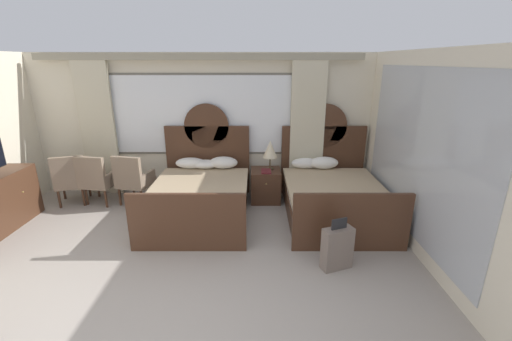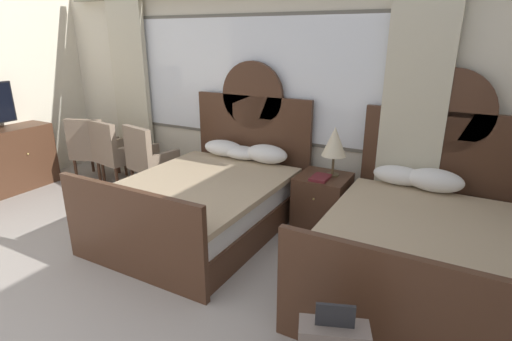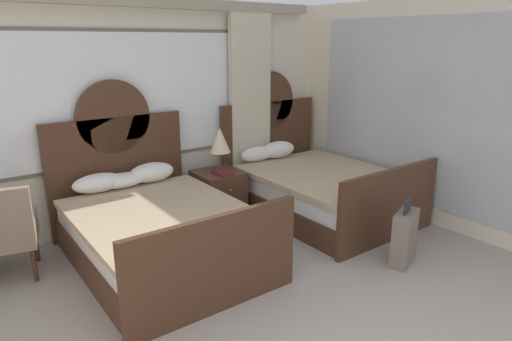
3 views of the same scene
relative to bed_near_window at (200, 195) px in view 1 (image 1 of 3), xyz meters
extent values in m
cube|color=beige|center=(-0.08, 1.15, 1.00)|extent=(6.45, 0.07, 2.70)
cube|color=#646054|center=(-0.08, 1.10, 1.21)|extent=(3.70, 0.02, 1.55)
cube|color=white|center=(-0.08, 1.10, 1.21)|extent=(3.62, 0.02, 1.47)
cube|color=beige|center=(-2.08, 1.01, 0.95)|extent=(0.65, 0.08, 2.60)
cube|color=beige|center=(1.93, 1.01, 0.95)|extent=(0.65, 0.08, 2.60)
cube|color=#9C957E|center=(-0.08, 1.01, 2.27)|extent=(5.94, 0.10, 0.12)
cube|color=beige|center=(3.18, -1.24, 1.00)|extent=(0.07, 4.71, 2.70)
cube|color=#B2B7BC|center=(3.14, -0.94, 1.00)|extent=(0.01, 3.29, 2.27)
cube|color=#472B1C|center=(0.00, -0.08, -0.20)|extent=(1.55, 2.13, 0.30)
cube|color=white|center=(0.00, -0.08, 0.06)|extent=(1.49, 2.03, 0.22)
cube|color=tan|center=(0.00, -0.16, 0.20)|extent=(1.59, 1.93, 0.06)
cube|color=#472B1C|center=(0.00, 1.02, 0.33)|extent=(1.63, 0.06, 1.36)
cylinder|color=#472B1C|center=(0.00, 1.02, 1.01)|extent=(0.85, 0.06, 0.85)
cube|color=#472B1C|center=(0.00, -1.17, 0.08)|extent=(1.63, 0.06, 0.86)
ellipsoid|color=white|center=(-0.31, 0.80, 0.33)|extent=(0.56, 0.29, 0.21)
ellipsoid|color=white|center=(-0.04, 0.80, 0.31)|extent=(0.55, 0.29, 0.16)
ellipsoid|color=white|center=(0.32, 0.80, 0.34)|extent=(0.54, 0.31, 0.23)
cube|color=#472B1C|center=(2.26, -0.08, -0.20)|extent=(1.55, 2.13, 0.30)
cube|color=white|center=(2.26, -0.08, 0.06)|extent=(1.49, 2.03, 0.22)
cube|color=tan|center=(2.26, -0.16, 0.20)|extent=(1.59, 1.93, 0.06)
cube|color=#472B1C|center=(2.26, 1.02, 0.33)|extent=(1.63, 0.06, 1.36)
cylinder|color=#472B1C|center=(2.26, 1.02, 1.01)|extent=(0.85, 0.06, 0.85)
cube|color=#472B1C|center=(2.26, -1.17, 0.08)|extent=(1.63, 0.06, 0.86)
ellipsoid|color=white|center=(1.89, 0.80, 0.33)|extent=(0.53, 0.24, 0.20)
ellipsoid|color=white|center=(2.24, 0.77, 0.35)|extent=(0.55, 0.27, 0.24)
cube|color=#472B1C|center=(1.13, 0.62, -0.05)|extent=(0.55, 0.55, 0.61)
sphere|color=tan|center=(1.13, 0.33, 0.08)|extent=(0.02, 0.02, 0.02)
cylinder|color=brown|center=(1.21, 0.68, 0.26)|extent=(0.14, 0.14, 0.02)
cylinder|color=brown|center=(1.21, 0.68, 0.38)|extent=(0.03, 0.03, 0.21)
cone|color=beige|center=(1.21, 0.68, 0.64)|extent=(0.27, 0.27, 0.32)
cube|color=maroon|center=(1.13, 0.51, 0.27)|extent=(0.18, 0.26, 0.03)
sphere|color=tan|center=(-2.83, -0.28, 0.17)|extent=(0.03, 0.03, 0.03)
cube|color=#84705B|center=(-1.30, 0.54, 0.03)|extent=(0.65, 0.65, 0.10)
cube|color=#84705B|center=(-1.35, 0.31, 0.34)|extent=(0.55, 0.20, 0.51)
cube|color=#84705B|center=(-1.06, 0.49, 0.16)|extent=(0.17, 0.49, 0.16)
cube|color=#84705B|center=(-1.53, 0.59, 0.16)|extent=(0.17, 0.49, 0.16)
cylinder|color=#472B1C|center=(-1.03, 0.71, -0.19)|extent=(0.04, 0.04, 0.34)
cylinder|color=#472B1C|center=(-1.46, 0.81, -0.19)|extent=(0.04, 0.04, 0.34)
cylinder|color=#472B1C|center=(-1.13, 0.27, -0.19)|extent=(0.04, 0.04, 0.34)
cylinder|color=#472B1C|center=(-1.56, 0.37, -0.19)|extent=(0.04, 0.04, 0.34)
cube|color=#84705B|center=(-1.96, 0.54, 0.03)|extent=(0.63, 0.63, 0.10)
cube|color=#84705B|center=(-2.00, 0.31, 0.34)|extent=(0.55, 0.17, 0.51)
cube|color=#84705B|center=(-1.72, 0.50, 0.16)|extent=(0.14, 0.49, 0.16)
cube|color=#84705B|center=(-2.20, 0.58, 0.16)|extent=(0.14, 0.49, 0.16)
cylinder|color=#472B1C|center=(-1.71, 0.72, -0.19)|extent=(0.04, 0.04, 0.34)
cylinder|color=#472B1C|center=(-2.15, 0.80, -0.19)|extent=(0.04, 0.04, 0.34)
cylinder|color=#472B1C|center=(-1.78, 0.28, -0.19)|extent=(0.04, 0.04, 0.34)
cylinder|color=#472B1C|center=(-2.22, 0.36, -0.19)|extent=(0.04, 0.04, 0.34)
cube|color=#84705B|center=(-2.47, 0.54, 0.03)|extent=(0.70, 0.70, 0.10)
cube|color=#84705B|center=(-2.40, 0.32, 0.34)|extent=(0.54, 0.26, 0.51)
cube|color=#84705B|center=(-2.24, 0.62, 0.16)|extent=(0.22, 0.48, 0.16)
cube|color=#84705B|center=(-2.70, 0.46, 0.16)|extent=(0.22, 0.48, 0.16)
cylinder|color=#472B1C|center=(-2.34, 0.82, -0.19)|extent=(0.04, 0.04, 0.34)
cylinder|color=#472B1C|center=(-2.76, 0.68, -0.19)|extent=(0.04, 0.04, 0.34)
cylinder|color=#472B1C|center=(-2.19, 0.40, -0.19)|extent=(0.04, 0.04, 0.34)
cylinder|color=#472B1C|center=(-2.61, 0.26, -0.19)|extent=(0.04, 0.04, 0.34)
cube|color=#75665B|center=(1.98, -1.58, -0.08)|extent=(0.43, 0.30, 0.56)
cube|color=#232326|center=(1.98, -1.58, 0.27)|extent=(0.21, 0.10, 0.14)
cylinder|color=black|center=(1.83, -1.64, -0.33)|extent=(0.05, 0.04, 0.05)
cylinder|color=black|center=(2.12, -1.53, -0.33)|extent=(0.05, 0.04, 0.05)
camera|label=1|loc=(0.95, -5.29, 2.20)|focal=23.38mm
camera|label=2|loc=(2.46, -3.36, 1.72)|focal=27.80mm
camera|label=3|loc=(-1.69, -4.00, 1.86)|focal=31.17mm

